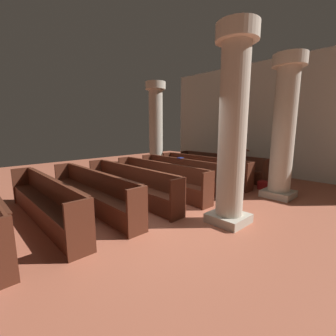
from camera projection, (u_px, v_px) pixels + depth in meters
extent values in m
plane|color=#AD5B42|center=(159.00, 211.00, 5.38)|extent=(19.20, 19.20, 0.00)
cube|color=beige|center=(274.00, 119.00, 9.10)|extent=(10.00, 0.16, 4.50)
cube|color=#562819|center=(219.00, 166.00, 8.92)|extent=(3.56, 0.38, 0.05)
cube|color=#562819|center=(222.00, 160.00, 8.99)|extent=(3.56, 0.04, 0.44)
cube|color=#492215|center=(222.00, 154.00, 8.98)|extent=(3.42, 0.06, 0.02)
cube|color=#4E2416|center=(184.00, 161.00, 10.21)|extent=(0.06, 0.44, 0.89)
cube|color=#4E2416|center=(265.00, 173.00, 7.62)|extent=(0.06, 0.44, 0.89)
cube|color=#522618|center=(216.00, 172.00, 8.84)|extent=(3.56, 0.03, 0.39)
cube|color=#562819|center=(202.00, 170.00, 8.22)|extent=(3.56, 0.38, 0.05)
cube|color=#562819|center=(205.00, 163.00, 8.29)|extent=(3.56, 0.04, 0.44)
cube|color=#492215|center=(206.00, 157.00, 8.28)|extent=(3.42, 0.06, 0.02)
cube|color=#4E2416|center=(167.00, 163.00, 9.51)|extent=(0.06, 0.44, 0.89)
cube|color=#4E2416|center=(250.00, 177.00, 6.92)|extent=(0.06, 0.44, 0.89)
cube|color=#522618|center=(199.00, 176.00, 8.14)|extent=(3.56, 0.03, 0.39)
cube|color=#562819|center=(182.00, 174.00, 7.52)|extent=(3.56, 0.38, 0.05)
cube|color=#562819|center=(186.00, 166.00, 7.59)|extent=(3.56, 0.04, 0.44)
cube|color=#492215|center=(187.00, 159.00, 7.58)|extent=(3.42, 0.06, 0.02)
cube|color=#4E2416|center=(148.00, 166.00, 8.81)|extent=(0.06, 0.44, 0.89)
cube|color=#4E2416|center=(231.00, 183.00, 6.22)|extent=(0.06, 0.44, 0.89)
cube|color=#522618|center=(178.00, 181.00, 7.44)|extent=(3.56, 0.03, 0.39)
cube|color=#562819|center=(158.00, 179.00, 6.82)|extent=(3.56, 0.38, 0.05)
cube|color=#562819|center=(162.00, 170.00, 6.89)|extent=(3.56, 0.04, 0.44)
cube|color=#492215|center=(164.00, 163.00, 6.88)|extent=(3.42, 0.06, 0.02)
cube|color=#4E2416|center=(124.00, 170.00, 8.11)|extent=(0.06, 0.44, 0.89)
cube|color=#4E2416|center=(208.00, 190.00, 5.52)|extent=(0.06, 0.44, 0.89)
cube|color=#522618|center=(154.00, 187.00, 6.74)|extent=(3.56, 0.03, 0.39)
cube|color=#562819|center=(129.00, 185.00, 6.12)|extent=(3.56, 0.38, 0.05)
cube|color=#562819|center=(134.00, 175.00, 6.19)|extent=(3.56, 0.04, 0.44)
cube|color=#492215|center=(135.00, 167.00, 6.18)|extent=(3.42, 0.06, 0.02)
cube|color=#4E2416|center=(97.00, 174.00, 7.41)|extent=(0.06, 0.44, 0.89)
cube|color=#4E2416|center=(178.00, 199.00, 4.82)|extent=(0.06, 0.44, 0.89)
cube|color=#522618|center=(123.00, 194.00, 6.04)|extent=(3.56, 0.03, 0.39)
cube|color=#562819|center=(92.00, 192.00, 5.42)|extent=(3.56, 0.38, 0.05)
cube|color=#562819|center=(98.00, 181.00, 5.49)|extent=(3.56, 0.04, 0.44)
cube|color=#492215|center=(99.00, 172.00, 5.48)|extent=(3.42, 0.06, 0.02)
cube|color=#4E2416|center=(64.00, 179.00, 6.71)|extent=(0.06, 0.44, 0.89)
cube|color=#4E2416|center=(137.00, 212.00, 4.12)|extent=(0.06, 0.44, 0.89)
cube|color=#522618|center=(85.00, 203.00, 5.34)|extent=(3.56, 0.03, 0.39)
cube|color=#562819|center=(44.00, 202.00, 4.72)|extent=(3.56, 0.38, 0.05)
cube|color=#562819|center=(51.00, 189.00, 4.79)|extent=(3.56, 0.04, 0.44)
cube|color=#492215|center=(53.00, 179.00, 4.78)|extent=(3.42, 0.06, 0.02)
cube|color=#4E2416|center=(23.00, 185.00, 6.01)|extent=(0.06, 0.44, 0.89)
cube|color=#4E2416|center=(80.00, 229.00, 3.42)|extent=(0.06, 0.44, 0.89)
cube|color=#522618|center=(35.00, 214.00, 4.64)|extent=(3.56, 0.03, 0.39)
cube|color=#B6AD9A|center=(278.00, 194.00, 6.49)|extent=(0.78, 0.78, 0.18)
cylinder|color=beige|center=(284.00, 131.00, 6.18)|extent=(0.58, 0.58, 3.28)
cylinder|color=beige|center=(290.00, 60.00, 5.86)|extent=(0.83, 0.83, 0.30)
cube|color=#B6AD9A|center=(156.00, 169.00, 10.14)|extent=(0.78, 0.78, 0.18)
cylinder|color=beige|center=(156.00, 130.00, 9.84)|extent=(0.58, 0.58, 3.28)
cylinder|color=beige|center=(155.00, 86.00, 9.52)|extent=(0.83, 0.83, 0.30)
cube|color=#B6AD9A|center=(228.00, 218.00, 4.76)|extent=(0.73, 0.73, 0.18)
cylinder|color=beige|center=(232.00, 133.00, 4.45)|extent=(0.54, 0.54, 3.28)
cylinder|color=beige|center=(237.00, 32.00, 4.13)|extent=(0.78, 0.78, 0.30)
cube|color=brown|center=(241.00, 173.00, 9.70)|extent=(0.45, 0.45, 0.06)
cube|color=brown|center=(241.00, 162.00, 9.62)|extent=(0.28, 0.28, 0.95)
cube|color=brown|center=(242.00, 150.00, 9.53)|extent=(0.48, 0.35, 0.15)
cube|color=navy|center=(180.00, 158.00, 7.78)|extent=(0.14, 0.20, 0.02)
cube|color=maroon|center=(264.00, 185.00, 7.23)|extent=(0.34, 0.27, 0.26)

